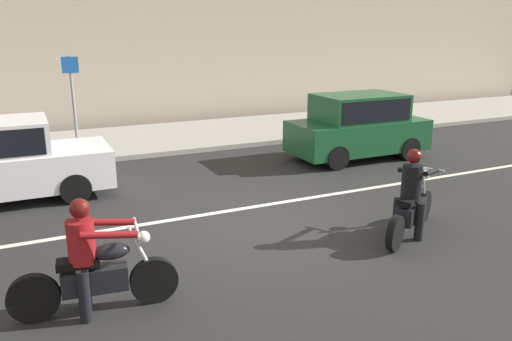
{
  "coord_description": "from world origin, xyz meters",
  "views": [
    {
      "loc": [
        -3.72,
        -7.96,
        3.56
      ],
      "look_at": [
        -0.02,
        -0.04,
        1.07
      ],
      "focal_mm": 35.41,
      "sensor_mm": 36.0,
      "label": 1
    }
  ],
  "objects_px": {
    "parked_hatchback_forest_green": "(358,126)",
    "street_sign_post": "(73,95)",
    "motorcycle_with_rider_crimson": "(93,266)",
    "motorcycle_with_rider_black_leather": "(412,200)"
  },
  "relations": [
    {
      "from": "motorcycle_with_rider_black_leather",
      "to": "street_sign_post",
      "type": "distance_m",
      "value": 9.69
    },
    {
      "from": "street_sign_post",
      "to": "motorcycle_with_rider_black_leather",
      "type": "bearing_deg",
      "value": -61.09
    },
    {
      "from": "parked_hatchback_forest_green",
      "to": "street_sign_post",
      "type": "height_order",
      "value": "street_sign_post"
    },
    {
      "from": "motorcycle_with_rider_crimson",
      "to": "parked_hatchback_forest_green",
      "type": "relative_size",
      "value": 0.55
    },
    {
      "from": "motorcycle_with_rider_black_leather",
      "to": "motorcycle_with_rider_crimson",
      "type": "bearing_deg",
      "value": -177.47
    },
    {
      "from": "motorcycle_with_rider_crimson",
      "to": "motorcycle_with_rider_black_leather",
      "type": "xyz_separation_m",
      "value": [
        5.4,
        0.24,
        0.01
      ]
    },
    {
      "from": "motorcycle_with_rider_crimson",
      "to": "parked_hatchback_forest_green",
      "type": "xyz_separation_m",
      "value": [
        7.82,
        5.14,
        0.29
      ]
    },
    {
      "from": "motorcycle_with_rider_crimson",
      "to": "parked_hatchback_forest_green",
      "type": "height_order",
      "value": "parked_hatchback_forest_green"
    },
    {
      "from": "street_sign_post",
      "to": "parked_hatchback_forest_green",
      "type": "bearing_deg",
      "value": -26.5
    },
    {
      "from": "motorcycle_with_rider_crimson",
      "to": "street_sign_post",
      "type": "relative_size",
      "value": 0.79
    }
  ]
}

